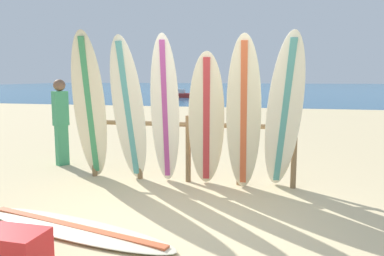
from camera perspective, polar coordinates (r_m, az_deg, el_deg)
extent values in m
plane|color=#D3BC8C|center=(4.81, -1.31, -14.25)|extent=(120.00, 120.00, 0.00)
cube|color=#1E5984|center=(62.37, 11.69, 5.87)|extent=(120.00, 80.00, 0.01)
cylinder|color=olive|center=(7.13, -14.40, -2.47)|extent=(0.09, 0.09, 1.14)
cylinder|color=olive|center=(6.78, -7.79, -2.81)|extent=(0.09, 0.09, 1.14)
cylinder|color=olive|center=(6.53, -0.58, -3.14)|extent=(0.09, 0.09, 1.14)
cylinder|color=olive|center=(6.39, 7.09, -3.44)|extent=(0.09, 0.09, 1.14)
cylinder|color=olive|center=(6.37, 14.95, -3.68)|extent=(0.09, 0.09, 1.14)
cylinder|color=olive|center=(6.47, -0.58, 0.52)|extent=(3.60, 0.08, 0.08)
ellipsoid|color=beige|center=(6.72, -14.98, 2.92)|extent=(0.69, 0.88, 2.54)
cube|color=#388C59|center=(6.72, -14.98, 2.92)|extent=(0.24, 0.74, 2.34)
ellipsoid|color=silver|center=(6.41, -9.39, 2.44)|extent=(0.55, 0.78, 2.45)
cube|color=teal|center=(6.41, -9.39, 2.44)|extent=(0.10, 0.73, 2.26)
ellipsoid|color=white|center=(6.22, -4.02, 2.42)|extent=(0.58, 0.81, 2.46)
cube|color=#A53F8C|center=(6.22, -4.02, 2.42)|extent=(0.20, 0.70, 2.26)
ellipsoid|color=beige|center=(6.10, 2.15, 1.03)|extent=(0.69, 0.77, 2.18)
cube|color=#B73338|center=(6.10, 2.15, 1.03)|extent=(0.22, 0.65, 2.01)
ellipsoid|color=beige|center=(5.85, 7.69, 1.80)|extent=(0.57, 0.76, 2.41)
cube|color=#CC5933|center=(5.85, 7.69, 1.80)|extent=(0.14, 0.69, 2.22)
ellipsoid|color=white|center=(5.86, 13.50, 1.74)|extent=(0.72, 1.28, 2.42)
cube|color=teal|center=(5.86, 13.50, 1.74)|extent=(0.28, 1.13, 2.24)
ellipsoid|color=beige|center=(4.84, -17.33, -14.03)|extent=(2.85, 1.26, 0.07)
cube|color=#CC5933|center=(4.84, -17.33, -14.03)|extent=(2.52, 0.74, 0.08)
cube|color=#3F9966|center=(8.23, -18.77, -2.45)|extent=(0.25, 0.27, 0.82)
cube|color=#3F9966|center=(8.13, -19.00, 2.78)|extent=(0.30, 0.33, 0.69)
sphere|color=brown|center=(8.11, -19.15, 6.04)|extent=(0.24, 0.24, 0.24)
cube|color=#B22D28|center=(33.26, -1.84, 4.89)|extent=(2.48, 1.03, 0.35)
cube|color=silver|center=(33.24, -1.84, 5.50)|extent=(0.91, 0.67, 0.36)
cube|color=red|center=(4.14, -25.03, -16.09)|extent=(0.62, 0.42, 0.36)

